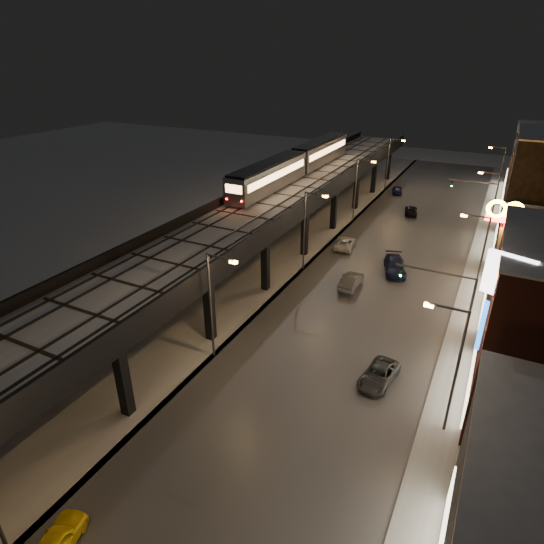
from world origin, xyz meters
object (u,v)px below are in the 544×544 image
at_px(subway_train, 297,162).
at_px(car_onc_dark, 379,376).
at_px(car_near_white, 351,281).
at_px(car_mid_silver, 345,243).
at_px(car_onc_white, 395,266).
at_px(sign_citgo, 502,300).
at_px(car_far_white, 397,190).
at_px(car_mid_dark, 411,211).

relative_size(subway_train, car_onc_dark, 7.70).
xyz_separation_m(car_near_white, car_mid_silver, (-3.97, 9.75, -0.08)).
bearing_deg(car_onc_white, car_onc_dark, -98.37).
xyz_separation_m(subway_train, sign_citgo, (27.00, -32.26, 1.22)).
distance_m(car_far_white, car_onc_dark, 51.48).
bearing_deg(car_mid_silver, car_onc_dark, 106.00).
height_order(subway_train, car_far_white, subway_train).
relative_size(car_far_white, car_onc_dark, 0.87).
relative_size(car_near_white, car_onc_dark, 1.00).
xyz_separation_m(car_mid_silver, car_mid_dark, (4.65, 16.89, -0.03)).
xyz_separation_m(car_mid_silver, car_far_white, (0.26, 27.17, 0.01)).
relative_size(subway_train, car_near_white, 7.74).
bearing_deg(sign_citgo, car_onc_dark, 165.91).
distance_m(car_onc_dark, sign_citgo, 11.17).
height_order(car_near_white, car_mid_silver, car_near_white).
bearing_deg(car_far_white, car_onc_white, 87.96).
distance_m(car_mid_silver, sign_citgo, 31.49).
distance_m(subway_train, car_mid_dark, 19.04).
relative_size(car_mid_silver, car_onc_dark, 1.05).
bearing_deg(subway_train, car_mid_dark, 33.25).
relative_size(car_mid_silver, sign_citgo, 0.38).
bearing_deg(car_far_white, car_near_white, 81.23).
bearing_deg(car_onc_white, subway_train, 127.90).
bearing_deg(car_onc_white, car_near_white, -138.01).
bearing_deg(car_mid_silver, subway_train, -44.79).
xyz_separation_m(car_near_white, car_far_white, (-3.72, 36.92, -0.07)).
bearing_deg(car_onc_white, car_far_white, 84.22).
bearing_deg(subway_train, car_onc_white, -33.85).
xyz_separation_m(car_far_white, car_onc_dark, (10.26, -50.45, -0.04)).
xyz_separation_m(subway_train, car_onc_white, (17.11, -11.47, -7.52)).
bearing_deg(subway_train, sign_citgo, -50.08).
xyz_separation_m(subway_train, car_onc_dark, (20.44, -30.62, -7.68)).
distance_m(car_onc_white, sign_citgo, 24.63).
height_order(car_mid_silver, car_far_white, car_far_white).
bearing_deg(sign_citgo, car_mid_dark, 106.55).
distance_m(car_near_white, car_mid_dark, 26.65).
bearing_deg(car_onc_white, car_mid_silver, 131.82).
distance_m(car_mid_silver, car_far_white, 27.17).
bearing_deg(car_near_white, sign_citgo, 130.05).
xyz_separation_m(car_far_white, car_onc_white, (6.93, -31.31, 0.11)).
height_order(car_mid_dark, car_onc_dark, car_mid_dark).
bearing_deg(sign_citgo, car_mid_silver, 124.41).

